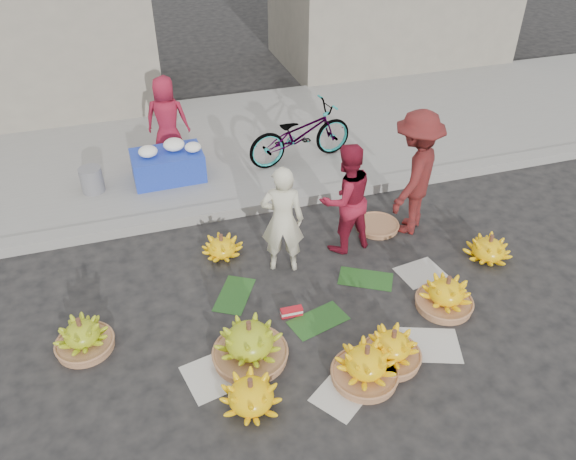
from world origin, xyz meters
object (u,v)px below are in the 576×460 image
object	(u,v)px
bicycle	(300,134)
banana_bunch_0	(250,342)
banana_bunch_4	(446,294)
vendor_cream	(282,220)
flower_table	(168,164)

from	to	relation	value
bicycle	banana_bunch_0	bearing A→B (deg)	145.84
banana_bunch_4	banana_bunch_0	bearing A→B (deg)	-178.12
vendor_cream	banana_bunch_0	bearing A→B (deg)	78.37
banana_bunch_0	vendor_cream	xyz separation A→B (m)	(0.76, 1.33, 0.49)
banana_bunch_4	bicycle	size ratio (longest dim) A/B	0.37
flower_table	banana_bunch_4	bearing A→B (deg)	-56.03
banana_bunch_4	vendor_cream	bearing A→B (deg)	141.16
banana_bunch_4	flower_table	bearing A→B (deg)	125.34
banana_bunch_0	banana_bunch_4	size ratio (longest dim) A/B	1.17
banana_bunch_4	vendor_cream	xyz separation A→B (m)	(-1.55, 1.25, 0.52)
banana_bunch_0	banana_bunch_4	bearing A→B (deg)	1.88
banana_bunch_4	bicycle	world-z (taller)	bicycle
flower_table	bicycle	distance (m)	2.11
vendor_cream	bicycle	distance (m)	2.61
banana_bunch_4	flower_table	xyz separation A→B (m)	(-2.62, 3.69, 0.18)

